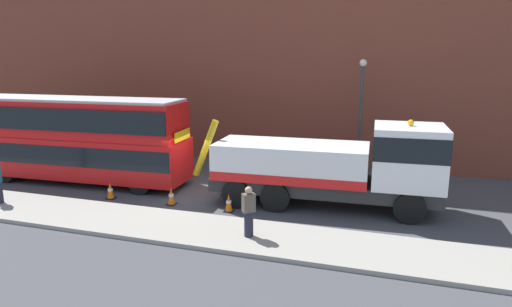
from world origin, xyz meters
TOP-DOWN VIEW (x-y plane):
  - ground_plane at (0.00, 0.00)m, footprint 120.00×120.00m
  - near_kerb at (0.00, -4.20)m, footprint 60.00×2.80m
  - building_facade at (0.00, 7.02)m, footprint 60.00×1.50m
  - recovery_tow_truck at (5.91, -0.14)m, footprint 10.20×3.05m
  - double_decker_bus at (-6.42, -0.16)m, footprint 11.13×3.06m
  - pedestrian_bystander at (3.69, -4.35)m, footprint 0.47×0.46m
  - traffic_cone_near_bus at (-3.35, -1.98)m, footprint 0.36×0.36m
  - traffic_cone_midway at (-0.50, -1.89)m, footprint 0.36×0.36m
  - traffic_cone_near_truck at (2.05, -1.94)m, footprint 0.36×0.36m
  - street_lamp at (6.40, 4.83)m, footprint 0.36×0.36m

SIDE VIEW (x-z plane):
  - ground_plane at x=0.00m, z-range 0.00..0.00m
  - near_kerb at x=0.00m, z-range 0.00..0.15m
  - traffic_cone_near_bus at x=-3.35m, z-range -0.02..0.70m
  - traffic_cone_midway at x=-0.50m, z-range -0.02..0.70m
  - traffic_cone_near_truck at x=2.05m, z-range -0.02..0.70m
  - pedestrian_bystander at x=3.69m, z-range 0.13..1.84m
  - recovery_tow_truck at x=5.91m, z-range -0.08..3.59m
  - double_decker_bus at x=-6.42m, z-range 0.20..4.26m
  - street_lamp at x=6.40m, z-range 0.56..6.39m
  - building_facade at x=0.00m, z-range 0.07..16.07m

